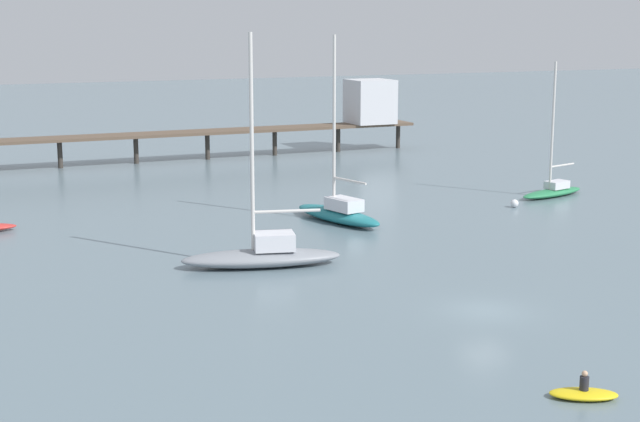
{
  "coord_description": "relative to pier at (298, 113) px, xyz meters",
  "views": [
    {
      "loc": [
        -26.72,
        -38.38,
        14.39
      ],
      "look_at": [
        0.0,
        20.37,
        1.5
      ],
      "focal_mm": 52.83,
      "sensor_mm": 36.0,
      "label": 1
    }
  ],
  "objects": [
    {
      "name": "ground_plane",
      "position": [
        -14.48,
        -58.0,
        -4.55
      ],
      "size": [
        400.0,
        400.0,
        0.0
      ],
      "primitive_type": "plane",
      "color": "slate"
    },
    {
      "name": "pier",
      "position": [
        0.0,
        0.0,
        0.0
      ],
      "size": [
        56.28,
        4.91,
        8.09
      ],
      "color": "brown",
      "rests_on": "ground_plane"
    },
    {
      "name": "sailboat_gray",
      "position": [
        -21.56,
        -44.92,
        -3.71
      ],
      "size": [
        9.98,
        5.01,
        13.91
      ],
      "color": "gray",
      "rests_on": "ground_plane"
    },
    {
      "name": "sailboat_green",
      "position": [
        9.24,
        -33.17,
        -3.86
      ],
      "size": [
        7.52,
        3.53,
        11.32
      ],
      "color": "#287F4C",
      "rests_on": "ground_plane"
    },
    {
      "name": "sailboat_teal",
      "position": [
        -11.85,
        -35.16,
        -3.71
      ],
      "size": [
        4.39,
        9.24,
        13.61
      ],
      "color": "#1E727A",
      "rests_on": "ground_plane"
    },
    {
      "name": "dinghy_yellow",
      "position": [
        -17.49,
        -69.15,
        -4.33
      ],
      "size": [
        2.92,
        2.33,
        1.14
      ],
      "color": "yellow",
      "rests_on": "ground_plane"
    },
    {
      "name": "mooring_buoy_outer",
      "position": [
        3.33,
        -35.9,
        -4.22
      ],
      "size": [
        0.64,
        0.64,
        0.64
      ],
      "primitive_type": "sphere",
      "color": "silver",
      "rests_on": "ground_plane"
    }
  ]
}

